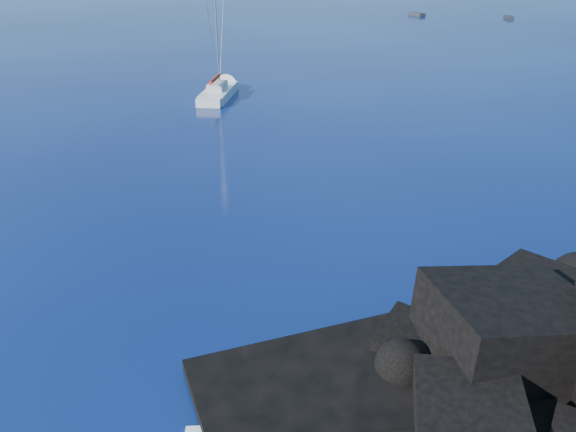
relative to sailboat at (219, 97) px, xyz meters
name	(u,v)px	position (x,y,z in m)	size (l,w,h in m)	color
surf_foam	(357,388)	(10.37, -41.09, 0.00)	(10.00, 8.00, 0.06)	white
sailboat	(219,97)	(0.00, 0.00, 0.00)	(2.48, 11.82, 12.39)	white
distant_boat_a	(417,15)	(34.28, 82.82, 0.00)	(1.55, 4.98, 0.66)	#2B2B31
distant_boat_b	(508,19)	(53.35, 76.47, 0.00)	(1.35, 4.35, 0.58)	#222227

